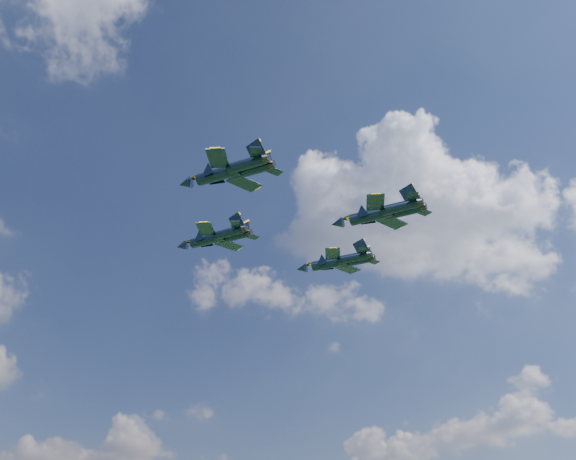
% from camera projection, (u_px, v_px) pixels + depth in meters
% --- Properties ---
extents(jet_lead, '(11.44, 15.78, 3.76)m').
position_uv_depth(jet_lead, '(206.00, 240.00, 111.04)').
color(jet_lead, black).
extents(jet_left, '(11.84, 16.20, 3.88)m').
position_uv_depth(jet_left, '(216.00, 175.00, 92.10)').
color(jet_left, black).
extents(jet_right, '(11.75, 16.04, 3.85)m').
position_uv_depth(jet_right, '(327.00, 263.00, 118.97)').
color(jet_right, black).
extents(jet_slot, '(11.31, 15.58, 3.71)m').
position_uv_depth(jet_slot, '(368.00, 216.00, 95.87)').
color(jet_slot, black).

